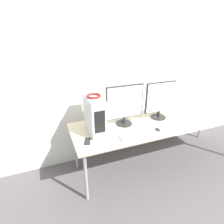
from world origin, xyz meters
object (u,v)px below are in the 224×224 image
(monitor_right_near, at_px, (160,100))
(keyboard, at_px, (137,134))
(monitor_main, at_px, (125,104))
(headphones, at_px, (94,96))
(pc_tower, at_px, (94,114))
(cell_phone, at_px, (87,141))
(mouse, at_px, (158,129))

(monitor_right_near, height_order, keyboard, monitor_right_near)
(monitor_main, bearing_deg, monitor_right_near, -0.02)
(headphones, distance_m, monitor_main, 0.47)
(pc_tower, distance_m, monitor_right_near, 0.99)
(pc_tower, relative_size, monitor_right_near, 0.86)
(cell_phone, bearing_deg, mouse, 15.45)
(monitor_main, bearing_deg, mouse, -42.96)
(pc_tower, height_order, monitor_main, monitor_main)
(pc_tower, relative_size, headphones, 2.60)
(monitor_right_near, bearing_deg, headphones, -178.30)
(pc_tower, xyz_separation_m, monitor_right_near, (0.99, 0.03, 0.05))
(headphones, xyz_separation_m, monitor_right_near, (0.99, 0.03, -0.20))
(pc_tower, height_order, cell_phone, pc_tower)
(pc_tower, bearing_deg, monitor_right_near, 1.75)
(headphones, xyz_separation_m, cell_phone, (-0.16, -0.22, -0.48))
(monitor_main, relative_size, mouse, 5.85)
(mouse, bearing_deg, cell_phone, 175.66)
(monitor_main, relative_size, monitor_right_near, 1.02)
(monitor_main, distance_m, keyboard, 0.43)
(keyboard, bearing_deg, pc_tower, 147.97)
(keyboard, bearing_deg, monitor_right_near, 31.07)
(monitor_main, height_order, cell_phone, monitor_main)
(pc_tower, distance_m, headphones, 0.25)
(cell_phone, bearing_deg, headphones, 73.77)
(mouse, bearing_deg, headphones, 159.46)
(pc_tower, xyz_separation_m, cell_phone, (-0.16, -0.22, -0.23))
(monitor_right_near, distance_m, cell_phone, 1.21)
(pc_tower, xyz_separation_m, headphones, (0.00, 0.00, 0.25))
(headphones, bearing_deg, pc_tower, -90.00)
(pc_tower, bearing_deg, mouse, -20.48)
(mouse, bearing_deg, pc_tower, 159.52)
(mouse, bearing_deg, monitor_right_near, 55.73)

